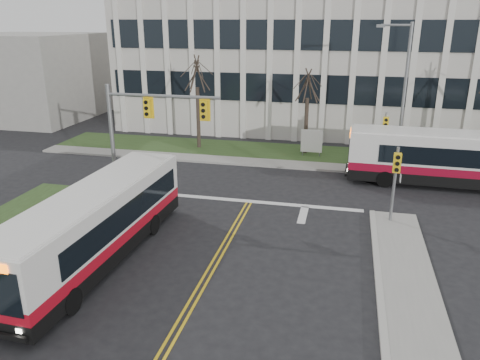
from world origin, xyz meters
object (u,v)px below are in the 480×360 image
Objects in this scene: streetlight at (402,89)px; bus_cross at (452,160)px; directory_sign at (312,141)px; bus_main at (96,226)px.

streetlight is 0.78× the size of bus_cross.
bus_cross is (2.94, -2.89, -3.63)m from streetlight.
directory_sign is at bearing 166.77° from streetlight.
bus_main is at bearing -49.34° from bus_cross.
bus_main is 0.95× the size of bus_cross.
bus_main reaches higher than directory_sign.
directory_sign is (-5.53, 1.30, -4.02)m from streetlight.
bus_cross is at bearing -44.52° from streetlight.
streetlight is 20.54m from bus_main.
directory_sign is 9.45m from bus_cross.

